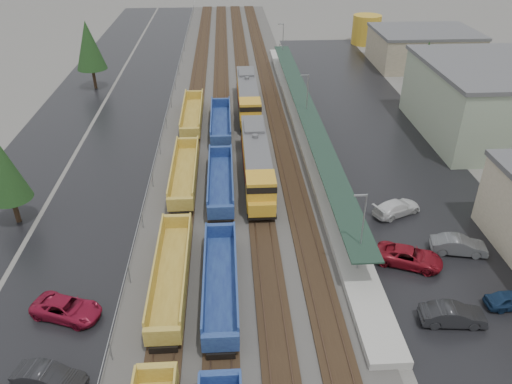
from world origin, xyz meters
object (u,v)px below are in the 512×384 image
(parked_car_east_b, at_px, (409,257))
(parked_car_west_b, at_px, (49,378))
(parked_car_east_d, at_px, (511,300))
(storage_tank, at_px, (366,30))
(parked_car_east_c, at_px, (397,208))
(parked_car_east_e, at_px, (459,245))
(parked_car_west_c, at_px, (67,309))
(locomotive_lead, at_px, (257,162))
(locomotive_trail, at_px, (248,97))
(well_string_blue, at_px, (221,282))
(parked_car_east_a, at_px, (453,315))
(well_string_yellow, at_px, (172,274))

(parked_car_east_b, bearing_deg, parked_car_west_b, 135.16)
(parked_car_east_b, distance_m, parked_car_east_d, 8.42)
(storage_tank, relative_size, parked_car_west_b, 1.26)
(storage_tank, distance_m, parked_car_east_c, 68.58)
(parked_car_east_b, relative_size, parked_car_east_e, 1.15)
(parked_car_west_b, bearing_deg, parked_car_west_c, 19.60)
(locomotive_lead, distance_m, storage_tank, 65.47)
(locomotive_trail, distance_m, parked_car_east_b, 38.65)
(locomotive_lead, distance_m, well_string_blue, 18.85)
(parked_car_west_b, relative_size, parked_car_east_a, 0.98)
(locomotive_lead, xyz_separation_m, storage_tank, (27.32, 59.49, 0.67))
(parked_car_west_b, bearing_deg, parked_car_east_a, -67.43)
(parked_car_east_d, bearing_deg, locomotive_trail, 21.48)
(well_string_blue, xyz_separation_m, parked_car_east_a, (17.32, -4.30, -0.37))
(well_string_blue, distance_m, parked_car_east_a, 17.85)
(parked_car_west_b, xyz_separation_m, parked_car_east_b, (27.49, 11.03, 0.00))
(locomotive_lead, height_order, parked_car_west_c, locomotive_lead)
(parked_car_west_c, bearing_deg, storage_tank, -8.56)
(parked_car_west_c, relative_size, parked_car_east_e, 1.09)
(parked_car_west_b, height_order, parked_car_east_e, parked_car_east_e)
(well_string_yellow, bearing_deg, well_string_blue, -17.60)
(storage_tank, bearing_deg, parked_car_east_c, -101.48)
(parked_car_east_c, distance_m, parked_car_east_d, 14.44)
(parked_car_west_b, bearing_deg, well_string_blue, -38.86)
(well_string_blue, relative_size, parked_car_east_a, 16.19)
(well_string_yellow, distance_m, parked_car_east_c, 23.64)
(parked_car_east_a, height_order, parked_car_east_b, parked_car_east_a)
(parked_car_west_b, bearing_deg, storage_tank, -11.58)
(locomotive_trail, height_order, parked_car_east_c, locomotive_trail)
(locomotive_trail, relative_size, parked_car_east_b, 3.40)
(parked_car_east_c, height_order, parked_car_east_e, parked_car_east_e)
(well_string_yellow, xyz_separation_m, well_string_blue, (4.00, -1.27, -0.00))
(parked_car_west_b, distance_m, parked_car_east_e, 34.70)
(locomotive_lead, bearing_deg, parked_car_east_b, -51.65)
(well_string_blue, bearing_deg, parked_car_east_c, 31.22)
(storage_tank, height_order, parked_car_west_b, storage_tank)
(locomotive_lead, relative_size, parked_car_west_c, 3.59)
(parked_car_east_a, bearing_deg, parked_car_west_b, 102.87)
(well_string_yellow, relative_size, parked_car_east_a, 17.14)
(storage_tank, height_order, parked_car_east_b, storage_tank)
(well_string_blue, bearing_deg, storage_tank, 68.09)
(locomotive_lead, distance_m, parked_car_east_b, 19.95)
(well_string_yellow, height_order, well_string_blue, well_string_blue)
(locomotive_trail, height_order, parked_car_east_e, locomotive_trail)
(locomotive_trail, relative_size, parked_car_east_a, 3.95)
(storage_tank, relative_size, parked_car_east_d, 1.49)
(well_string_yellow, bearing_deg, parked_car_west_b, -126.95)
(well_string_yellow, relative_size, storage_tank, 13.94)
(storage_tank, bearing_deg, well_string_blue, -111.91)
(locomotive_lead, distance_m, parked_car_east_c, 15.76)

